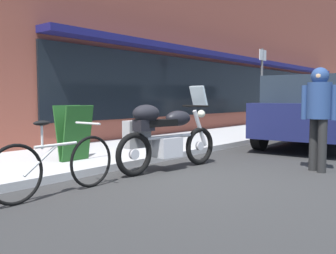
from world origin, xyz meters
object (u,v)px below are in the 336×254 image
Objects in this scene: sandwich_board_sign at (74,133)px; parking_sign_pole at (262,83)px; touring_motorcycle at (163,134)px; parked_bicycle at (56,165)px; pedestrian_walking at (319,106)px; parked_minivan at (319,110)px.

parking_sign_pole reaches higher than sandwich_board_sign.
parking_sign_pole is (6.17, 1.24, 1.03)m from touring_motorcycle.
pedestrian_walking is at bearing -28.59° from parked_bicycle.
parking_sign_pole reaches higher than pedestrian_walking.
touring_motorcycle is 6.38m from parking_sign_pole.
parked_bicycle is 0.69× the size of parking_sign_pole.
touring_motorcycle is 2.26× the size of sandwich_board_sign.
parked_minivan is 3.52m from pedestrian_walking.
sandwich_board_sign is (-0.74, 1.39, -0.01)m from touring_motorcycle.
parked_minivan is 2.59m from parking_sign_pole.
sandwich_board_sign is at bearing 157.97° from parked_minivan.
parking_sign_pole is at bearing 35.14° from pedestrian_walking.
parked_bicycle is at bearing -171.24° from parking_sign_pole.
pedestrian_walking is 0.65× the size of parking_sign_pole.
touring_motorcycle is 1.58m from sandwich_board_sign.
sandwich_board_sign is at bearing 178.79° from parking_sign_pole.
pedestrian_walking reaches higher than sandwich_board_sign.
pedestrian_walking is 1.78× the size of sandwich_board_sign.
parked_minivan is (4.92, -0.90, 0.29)m from touring_motorcycle.
sandwich_board_sign is 6.99m from parking_sign_pole.
pedestrian_walking is 4.12m from sandwich_board_sign.
sandwich_board_sign is at bearing 118.10° from touring_motorcycle.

